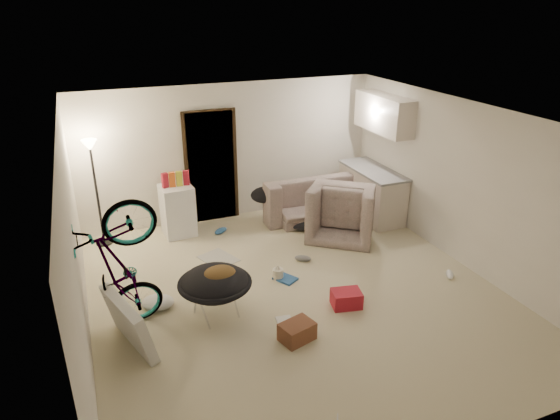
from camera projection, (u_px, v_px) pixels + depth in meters
name	position (u px, v px, depth m)	size (l,w,h in m)	color
floor	(296.00, 294.00, 7.06)	(5.50, 6.00, 0.02)	beige
ceiling	(299.00, 117.00, 6.07)	(5.50, 6.00, 0.02)	white
wall_back	(231.00, 152.00, 9.13)	(5.50, 0.02, 2.50)	white
wall_front	(450.00, 349.00, 4.00)	(5.50, 0.02, 2.50)	white
wall_left	(74.00, 248.00, 5.61)	(0.02, 6.00, 2.50)	white
wall_right	(465.00, 185.00, 7.52)	(0.02, 6.00, 2.50)	white
doorway	(211.00, 167.00, 9.05)	(0.85, 0.10, 2.04)	black
door_trim	(211.00, 167.00, 9.02)	(0.97, 0.04, 2.10)	black
floor_lamp	(93.00, 170.00, 7.97)	(0.28, 0.28, 1.81)	black
kitchen_counter	(371.00, 193.00, 9.43)	(0.60, 1.50, 0.88)	beige
counter_top	(373.00, 170.00, 9.25)	(0.64, 1.54, 0.04)	gray
kitchen_uppers	(384.00, 114.00, 8.88)	(0.38, 1.40, 0.65)	beige
sofa	(312.00, 200.00, 9.51)	(2.05, 0.80, 0.60)	#3C433B
armchair	(344.00, 213.00, 8.76)	(1.10, 0.96, 0.72)	#3C433B
bicycle	(124.00, 297.00, 6.10)	(0.64, 1.82, 0.96)	black
mini_fridge	(178.00, 210.00, 8.66)	(0.53, 0.53, 0.89)	white
snack_box_0	(165.00, 182.00, 8.39)	(0.10, 0.07, 0.30)	#A71929
snack_box_1	(172.00, 181.00, 8.43)	(0.10, 0.07, 0.30)	#D2581A
snack_box_2	(179.00, 180.00, 8.47)	(0.10, 0.07, 0.30)	gold
snack_box_3	(186.00, 179.00, 8.51)	(0.10, 0.07, 0.30)	#A71929
saucer_chair	(215.00, 289.00, 6.41)	(0.95, 0.95, 0.68)	silver
hoodie	(219.00, 276.00, 6.32)	(0.48, 0.40, 0.22)	brown
sofa_drape	(266.00, 195.00, 9.09)	(0.56, 0.46, 0.28)	black
tv_box	(129.00, 323.00, 5.85)	(0.12, 1.00, 0.66)	silver
drink_case_a	(297.00, 332.00, 6.05)	(0.40, 0.29, 0.23)	brown
drink_case_b	(346.00, 299.00, 6.72)	(0.39, 0.29, 0.23)	#A71929
juicer	(278.00, 273.00, 7.38)	(0.16, 0.16, 0.23)	beige
newspaper	(218.00, 259.00, 7.98)	(0.45, 0.59, 0.01)	#AFACA2
book_blue	(285.00, 279.00, 7.38)	(0.24, 0.32, 0.03)	#2C5E9F
book_white	(285.00, 322.00, 6.40)	(0.20, 0.26, 0.02)	silver
shoe_0	(221.00, 231.00, 8.82)	(0.27, 0.11, 0.10)	#2C5E9F
shoe_1	(303.00, 258.00, 7.89)	(0.27, 0.11, 0.10)	slate
shoe_4	(450.00, 274.00, 7.44)	(0.26, 0.10, 0.09)	white
clothes_lump_b	(304.00, 224.00, 9.01)	(0.51, 0.44, 0.16)	black
clothes_lump_c	(158.00, 302.00, 6.72)	(0.44, 0.38, 0.14)	silver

